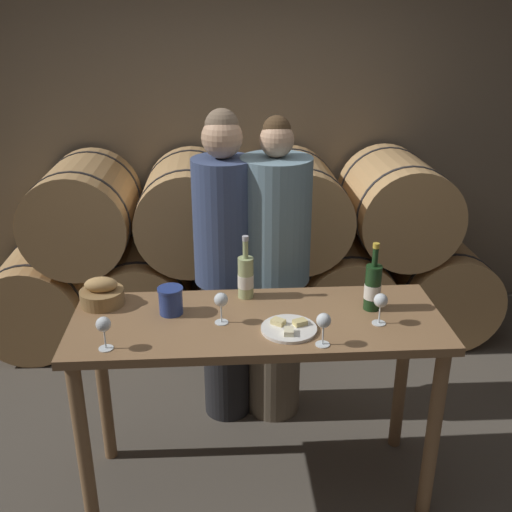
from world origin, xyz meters
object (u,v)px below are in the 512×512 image
object	(u,v)px
tasting_table	(258,347)
wine_glass_left	(221,301)
bread_basket	(102,294)
wine_glass_center	(324,322)
person_right	(275,274)
wine_glass_right	(381,302)
blue_crock	(171,299)
wine_bottle_white	(246,277)
cheese_plate	(289,328)
wine_glass_far_left	(104,326)
wine_bottle_red	(373,287)
person_left	(225,269)

from	to	relation	value
tasting_table	wine_glass_left	size ratio (longest dim) A/B	11.48
bread_basket	wine_glass_center	xyz separation A→B (m)	(0.96, -0.42, 0.05)
person_right	wine_glass_center	world-z (taller)	person_right
wine_glass_right	blue_crock	bearing A→B (deg)	170.35
wine_bottle_white	cheese_plate	xyz separation A→B (m)	(0.17, -0.33, -0.09)
bread_basket	cheese_plate	distance (m)	0.89
wine_glass_far_left	wine_glass_left	xyz separation A→B (m)	(0.47, 0.19, 0.00)
wine_glass_far_left	wine_glass_right	distance (m)	1.16
bread_basket	wine_bottle_white	bearing A→B (deg)	2.92
wine_bottle_white	wine_glass_right	size ratio (longest dim) A/B	2.15
person_right	wine_glass_right	xyz separation A→B (m)	(0.39, -0.68, 0.17)
wine_glass_center	wine_bottle_red	bearing A→B (deg)	47.64
person_left	bread_basket	distance (m)	0.71
bread_basket	wine_glass_left	world-z (taller)	wine_glass_left
wine_bottle_red	wine_glass_far_left	bearing A→B (deg)	-166.54
wine_glass_far_left	blue_crock	bearing A→B (deg)	50.06
blue_crock	wine_glass_center	bearing A→B (deg)	-26.40
tasting_table	wine_bottle_red	xyz separation A→B (m)	(0.52, 0.06, 0.25)
cheese_plate	person_right	bearing A→B (deg)	89.38
tasting_table	bread_basket	size ratio (longest dim) A/B	8.16
blue_crock	bread_basket	distance (m)	0.34
wine_glass_right	cheese_plate	bearing A→B (deg)	-175.13
blue_crock	wine_glass_right	xyz separation A→B (m)	(0.91, -0.15, 0.04)
person_right	wine_glass_left	distance (m)	0.72
wine_bottle_white	blue_crock	xyz separation A→B (m)	(-0.34, -0.14, -0.04)
cheese_plate	wine_glass_center	xyz separation A→B (m)	(0.12, -0.13, 0.10)
cheese_plate	wine_glass_left	world-z (taller)	wine_glass_left
person_left	blue_crock	size ratio (longest dim) A/B	13.98
wine_bottle_red	cheese_plate	bearing A→B (deg)	-156.41
wine_glass_far_left	wine_glass_right	size ratio (longest dim) A/B	1.00
wine_bottle_red	blue_crock	bearing A→B (deg)	179.07
tasting_table	person_right	bearing A→B (deg)	77.58
person_left	wine_bottle_red	xyz separation A→B (m)	(0.66, -0.54, 0.13)
person_left	wine_bottle_white	xyz separation A→B (m)	(0.09, -0.39, 0.13)
person_left	wine_bottle_white	size ratio (longest dim) A/B	5.68
tasting_table	bread_basket	bearing A→B (deg)	165.22
wine_glass_far_left	person_left	bearing A→B (deg)	59.09
cheese_plate	wine_bottle_white	bearing A→B (deg)	116.89
tasting_table	wine_bottle_white	distance (m)	0.33
blue_crock	wine_glass_far_left	size ratio (longest dim) A/B	0.87
person_left	wine_glass_left	distance (m)	0.65
wine_bottle_red	wine_glass_left	size ratio (longest dim) A/B	2.23
tasting_table	blue_crock	world-z (taller)	blue_crock
person_right	wine_glass_right	world-z (taller)	person_right
bread_basket	wine_glass_center	bearing A→B (deg)	-23.90
tasting_table	person_right	size ratio (longest dim) A/B	0.96
person_right	wine_bottle_red	distance (m)	0.69
person_right	wine_bottle_white	size ratio (longest dim) A/B	5.56
wine_glass_far_left	wine_glass_center	world-z (taller)	same
tasting_table	wine_glass_center	distance (m)	0.43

